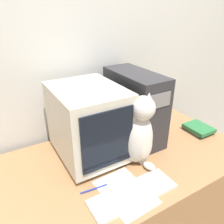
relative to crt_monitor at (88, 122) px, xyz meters
name	(u,v)px	position (x,y,z in m)	size (l,w,h in m)	color
wall_back	(83,55)	(0.14, 0.34, 0.31)	(7.00, 0.05, 2.50)	silver
desk	(119,201)	(0.14, -0.14, -0.58)	(1.57, 0.82, 0.71)	#9E7047
crt_monitor	(88,122)	(0.00, 0.00, 0.00)	(0.36, 0.46, 0.43)	beige
computer_tower	(134,106)	(0.35, 0.03, 0.01)	(0.21, 0.47, 0.46)	#28282D
keyboard	(133,194)	(0.04, -0.41, -0.21)	(0.44, 0.15, 0.02)	silver
cat	(138,134)	(0.21, -0.20, -0.04)	(0.28, 0.25, 0.43)	silver
book_stack	(199,129)	(0.79, -0.16, -0.20)	(0.17, 0.19, 0.04)	#383333
pen	(94,189)	(-0.11, -0.28, -0.22)	(0.14, 0.02, 0.01)	navy
paper_sheet	(125,192)	(0.01, -0.37, -0.22)	(0.22, 0.31, 0.00)	white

